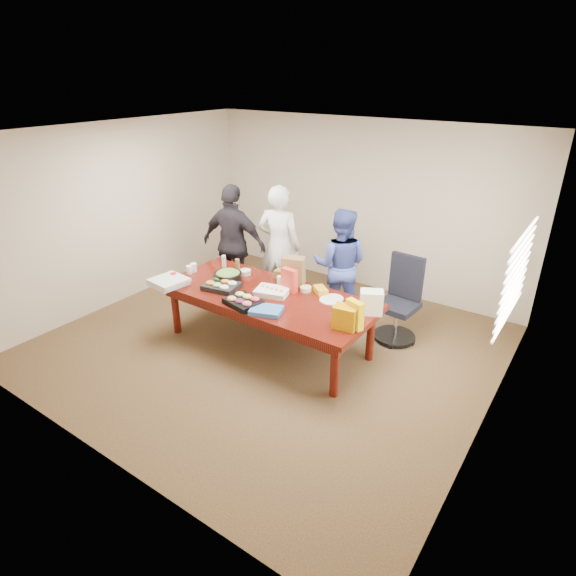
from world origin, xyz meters
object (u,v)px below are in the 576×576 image
Objects in this scene: person_center at (279,247)px; person_right at (340,265)px; office_chair at (398,303)px; salad_bowl at (228,277)px; sheet_cake at (272,292)px; conference_table at (268,320)px.

person_right is (0.97, 0.12, -0.11)m from person_center.
person_right reaches higher than office_chair.
person_right reaches higher than salad_bowl.
person_center is 1.14× the size of person_right.
person_center reaches higher than person_right.
sheet_cake is at bearing 0.15° from salad_bowl.
conference_table is at bearing -135.33° from office_chair.
person_right is 4.44× the size of salad_bowl.
person_center is at bearing -175.50° from office_chair.
conference_table is 6.87× the size of sheet_cake.
salad_bowl is (-1.04, -1.21, -0.01)m from person_right.
person_center reaches higher than office_chair.
conference_table is at bearing -165.52° from sheet_cake.
person_right is at bearing 174.52° from person_center.
person_right is at bearing 49.18° from salad_bowl.
office_chair is (1.32, 1.09, 0.18)m from conference_table.
office_chair is at bearing 39.65° from conference_table.
salad_bowl reaches higher than sheet_cake.
sheet_cake is at bearing -135.02° from office_chair.
salad_bowl is (-0.73, -0.00, 0.02)m from sheet_cake.
person_center is (-0.61, 1.11, 0.56)m from conference_table.
office_chair is at bearing 166.80° from person_center.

